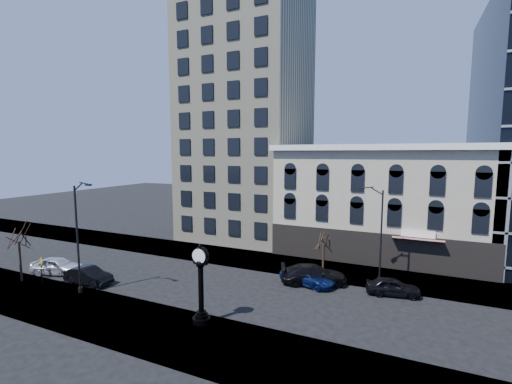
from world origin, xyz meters
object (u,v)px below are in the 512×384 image
at_px(warning_sign, 41,266).
at_px(car_near_a, 57,266).
at_px(car_near_b, 88,275).
at_px(street_lamp_near, 81,208).
at_px(street_clock, 201,287).

relative_size(warning_sign, car_near_a, 0.51).
bearing_deg(car_near_b, warning_sign, 120.70).
bearing_deg(car_near_a, car_near_b, -113.02).
bearing_deg(car_near_b, street_lamp_near, -136.78).
xyz_separation_m(warning_sign, car_near_b, (3.23, 2.06, -1.06)).
xyz_separation_m(street_clock, warning_sign, (-16.45, -0.06, -0.78)).
height_order(warning_sign, car_near_a, warning_sign).
height_order(warning_sign, car_near_b, warning_sign).
bearing_deg(street_clock, car_near_a, 170.45).
bearing_deg(street_clock, warning_sign, 178.56).
bearing_deg(warning_sign, car_near_b, 54.52).
relative_size(street_clock, warning_sign, 2.23).
distance_m(warning_sign, car_near_a, 3.20).
xyz_separation_m(street_clock, car_near_a, (-18.08, 2.51, -1.77)).
bearing_deg(warning_sign, car_near_a, 144.32).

